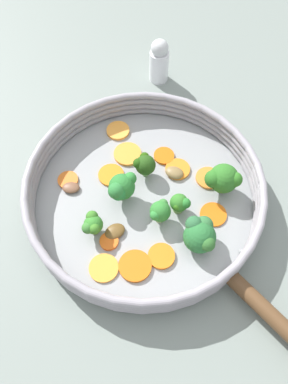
% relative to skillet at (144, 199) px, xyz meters
% --- Properties ---
extents(ground_plane, '(4.00, 4.00, 0.00)m').
position_rel_skillet_xyz_m(ground_plane, '(0.00, 0.00, -0.01)').
color(ground_plane, gray).
extents(skillet, '(0.35, 0.35, 0.01)m').
position_rel_skillet_xyz_m(skillet, '(0.00, 0.00, 0.00)').
color(skillet, '#939699').
rests_on(skillet, ground_plane).
extents(skillet_rim_wall, '(0.37, 0.37, 0.05)m').
position_rel_skillet_xyz_m(skillet_rim_wall, '(0.00, 0.00, 0.03)').
color(skillet_rim_wall, '#98939C').
rests_on(skillet_rim_wall, skillet).
extents(skillet_rivet_left, '(0.01, 0.01, 0.01)m').
position_rel_skillet_xyz_m(skillet_rivet_left, '(0.13, -0.11, 0.01)').
color(skillet_rivet_left, '#909A94').
rests_on(skillet_rivet_left, skillet).
extents(skillet_rivet_right, '(0.01, 0.01, 0.01)m').
position_rel_skillet_xyz_m(skillet_rivet_right, '(0.17, -0.03, 0.01)').
color(skillet_rivet_right, '#93949A').
rests_on(skillet_rivet_right, skillet).
extents(carrot_slice_0, '(0.05, 0.05, 0.00)m').
position_rel_skillet_xyz_m(carrot_slice_0, '(-0.01, -0.13, 0.01)').
color(carrot_slice_0, orange).
rests_on(carrot_slice_0, skillet).
extents(carrot_slice_1, '(0.06, 0.06, 0.00)m').
position_rel_skillet_xyz_m(carrot_slice_1, '(0.08, 0.07, 0.01)').
color(carrot_slice_1, orange).
rests_on(carrot_slice_1, skillet).
extents(carrot_slice_2, '(0.06, 0.06, 0.00)m').
position_rel_skillet_xyz_m(carrot_slice_2, '(0.11, 0.01, 0.01)').
color(carrot_slice_2, orange).
rests_on(carrot_slice_2, skillet).
extents(carrot_slice_3, '(0.06, 0.06, 0.01)m').
position_rel_skillet_xyz_m(carrot_slice_3, '(-0.06, 0.06, 0.01)').
color(carrot_slice_3, orange).
rests_on(carrot_slice_3, skillet).
extents(carrot_slice_4, '(0.04, 0.04, 0.00)m').
position_rel_skillet_xyz_m(carrot_slice_4, '(-0.13, -0.02, 0.01)').
color(carrot_slice_4, orange).
rests_on(carrot_slice_4, skillet).
extents(carrot_slice_5, '(0.06, 0.06, 0.01)m').
position_rel_skillet_xyz_m(carrot_slice_5, '(0.03, -0.11, 0.01)').
color(carrot_slice_5, orange).
rests_on(carrot_slice_5, skillet).
extents(carrot_slice_6, '(0.05, 0.05, 0.01)m').
position_rel_skillet_xyz_m(carrot_slice_6, '(-0.09, 0.10, 0.01)').
color(carrot_slice_6, '#F99E39').
rests_on(carrot_slice_6, skillet).
extents(carrot_slice_7, '(0.04, 0.04, 0.00)m').
position_rel_skillet_xyz_m(carrot_slice_7, '(0.00, 0.08, 0.01)').
color(carrot_slice_7, '#D86210').
rests_on(carrot_slice_7, skillet).
extents(carrot_slice_8, '(0.06, 0.06, 0.00)m').
position_rel_skillet_xyz_m(carrot_slice_8, '(0.03, 0.07, 0.01)').
color(carrot_slice_8, orange).
rests_on(carrot_slice_8, skillet).
extents(carrot_slice_9, '(0.06, 0.06, 0.00)m').
position_rel_skillet_xyz_m(carrot_slice_9, '(-0.07, 0.01, 0.01)').
color(carrot_slice_9, orange).
rests_on(carrot_slice_9, skillet).
extents(carrot_slice_10, '(0.04, 0.04, 0.01)m').
position_rel_skillet_xyz_m(carrot_slice_10, '(0.06, -0.08, 0.01)').
color(carrot_slice_10, orange).
rests_on(carrot_slice_10, skillet).
extents(carrot_slice_11, '(0.03, 0.03, 0.01)m').
position_rel_skillet_xyz_m(carrot_slice_11, '(-0.02, -0.09, 0.01)').
color(carrot_slice_11, orange).
rests_on(carrot_slice_11, skillet).
extents(broccoli_floret_0, '(0.06, 0.05, 0.06)m').
position_rel_skillet_xyz_m(broccoli_floret_0, '(0.10, 0.06, 0.04)').
color(broccoli_floret_0, '#6E9957').
rests_on(broccoli_floret_0, skillet).
extents(broccoli_floret_1, '(0.03, 0.04, 0.04)m').
position_rel_skillet_xyz_m(broccoli_floret_1, '(0.04, -0.03, 0.03)').
color(broccoli_floret_1, '#8CA66F').
rests_on(broccoli_floret_1, skillet).
extents(broccoli_floret_2, '(0.04, 0.05, 0.05)m').
position_rel_skillet_xyz_m(broccoli_floret_2, '(-0.03, -0.02, 0.04)').
color(broccoli_floret_2, '#7BA363').
rests_on(broccoli_floret_2, skillet).
extents(broccoli_floret_3, '(0.03, 0.04, 0.04)m').
position_rel_skillet_xyz_m(broccoli_floret_3, '(-0.04, -0.08, 0.03)').
color(broccoli_floret_3, '#6B984D').
rests_on(broccoli_floret_3, skillet).
extents(broccoli_floret_4, '(0.03, 0.03, 0.04)m').
position_rel_skillet_xyz_m(broccoli_floret_4, '(-0.02, 0.04, 0.03)').
color(broccoli_floret_4, '#7BAC61').
rests_on(broccoli_floret_4, skillet).
extents(broccoli_floret_5, '(0.05, 0.05, 0.05)m').
position_rel_skillet_xyz_m(broccoli_floret_5, '(0.10, -0.04, 0.03)').
color(broccoli_floret_5, '#608946').
rests_on(broccoli_floret_5, skillet).
extents(broccoli_floret_6, '(0.03, 0.03, 0.04)m').
position_rel_skillet_xyz_m(broccoli_floret_6, '(0.06, 0.00, 0.03)').
color(broccoli_floret_6, '#6E934A').
rests_on(broccoli_floret_6, skillet).
extents(mushroom_piece_0, '(0.03, 0.03, 0.01)m').
position_rel_skillet_xyz_m(mushroom_piece_0, '(-0.11, -0.03, 0.01)').
color(mushroom_piece_0, brown).
rests_on(mushroom_piece_0, skillet).
extents(mushroom_piece_1, '(0.03, 0.02, 0.01)m').
position_rel_skillet_xyz_m(mushroom_piece_1, '(0.03, 0.06, 0.01)').
color(mushroom_piece_1, olive).
rests_on(mushroom_piece_1, skillet).
extents(mushroom_piece_2, '(0.04, 0.04, 0.01)m').
position_rel_skillet_xyz_m(mushroom_piece_2, '(-0.02, -0.07, 0.01)').
color(mushroom_piece_2, brown).
rests_on(mushroom_piece_2, skillet).
extents(salt_shaker, '(0.04, 0.04, 0.09)m').
position_rel_skillet_xyz_m(salt_shaker, '(-0.08, 0.26, 0.04)').
color(salt_shaker, white).
rests_on(salt_shaker, ground_plane).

